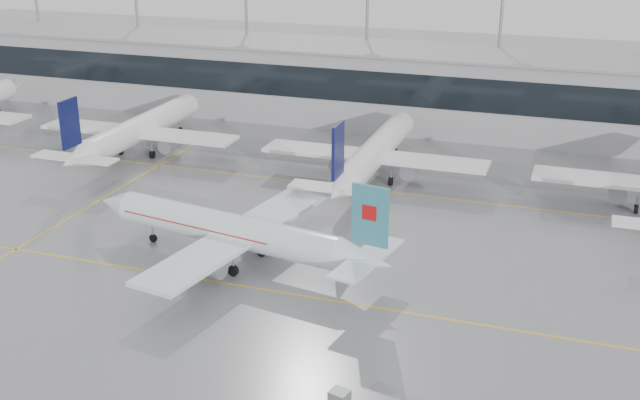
% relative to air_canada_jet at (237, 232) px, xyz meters
% --- Properties ---
extents(ground, '(320.00, 320.00, 0.00)m').
position_rel_air_canada_jet_xyz_m(ground, '(6.25, -4.54, -3.46)').
color(ground, gray).
rests_on(ground, ground).
extents(taxi_line_main, '(120.00, 0.25, 0.01)m').
position_rel_air_canada_jet_xyz_m(taxi_line_main, '(6.25, -4.54, -3.46)').
color(taxi_line_main, yellow).
rests_on(taxi_line_main, ground).
extents(taxi_line_north, '(120.00, 0.25, 0.01)m').
position_rel_air_canada_jet_xyz_m(taxi_line_north, '(6.25, 25.46, -3.46)').
color(taxi_line_north, yellow).
rests_on(taxi_line_north, ground).
extents(taxi_line_cross, '(0.25, 60.00, 0.01)m').
position_rel_air_canada_jet_xyz_m(taxi_line_cross, '(-23.75, 10.46, -3.46)').
color(taxi_line_cross, yellow).
rests_on(taxi_line_cross, ground).
extents(terminal, '(180.00, 15.00, 12.00)m').
position_rel_air_canada_jet_xyz_m(terminal, '(6.25, 57.46, 2.54)').
color(terminal, '#9C9C9F').
rests_on(terminal, ground).
extents(terminal_glass, '(180.00, 0.20, 5.00)m').
position_rel_air_canada_jet_xyz_m(terminal_glass, '(6.25, 49.91, 4.04)').
color(terminal_glass, black).
rests_on(terminal_glass, ground).
extents(terminal_roof, '(182.00, 16.00, 0.40)m').
position_rel_air_canada_jet_xyz_m(terminal_roof, '(6.25, 57.46, 8.74)').
color(terminal_roof, gray).
rests_on(terminal_roof, ground).
extents(light_masts, '(156.40, 1.00, 22.60)m').
position_rel_air_canada_jet_xyz_m(light_masts, '(6.25, 63.46, 9.88)').
color(light_masts, gray).
rests_on(light_masts, ground).
extents(air_canada_jet, '(35.26, 28.20, 10.97)m').
position_rel_air_canada_jet_xyz_m(air_canada_jet, '(0.00, 0.00, 0.00)').
color(air_canada_jet, white).
rests_on(air_canada_jet, ground).
extents(parked_jet_b, '(29.64, 36.96, 11.72)m').
position_rel_air_canada_jet_xyz_m(parked_jet_b, '(-28.75, 29.15, 0.25)').
color(parked_jet_b, white).
rests_on(parked_jet_b, ground).
extents(parked_jet_c, '(29.64, 36.96, 11.72)m').
position_rel_air_canada_jet_xyz_m(parked_jet_c, '(6.25, 29.15, 0.25)').
color(parked_jet_c, white).
rests_on(parked_jet_c, ground).
extents(gse_unit, '(1.60, 1.53, 1.33)m').
position_rel_air_canada_jet_xyz_m(gse_unit, '(17.23, -20.01, -2.80)').
color(gse_unit, slate).
rests_on(gse_unit, ground).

